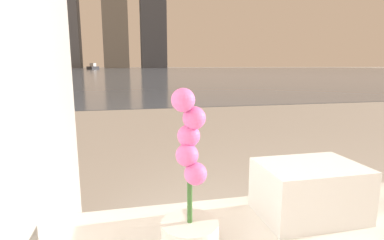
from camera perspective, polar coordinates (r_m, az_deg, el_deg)
potted_orchid at (r=0.72m, az=-0.42°, el=-16.52°), size 0.14×0.14×0.40m
towel_stack at (r=0.98m, az=21.39°, el=-12.34°), size 0.30×0.21×0.16m
harbor_water at (r=61.85m, az=-12.06°, el=9.25°), size 180.00×110.00×0.01m
harbor_boat_0 at (r=76.41m, az=-18.34°, el=9.53°), size 2.65×4.18×1.48m
harbor_boat_1 at (r=82.21m, az=-30.04°, el=8.85°), size 3.21×5.89×2.10m
skyline_tower_0 at (r=124.57m, az=-31.15°, el=16.14°), size 9.31×8.09×33.16m
skyline_tower_1 at (r=120.49m, az=-22.54°, el=17.51°), size 7.17×7.61×35.01m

